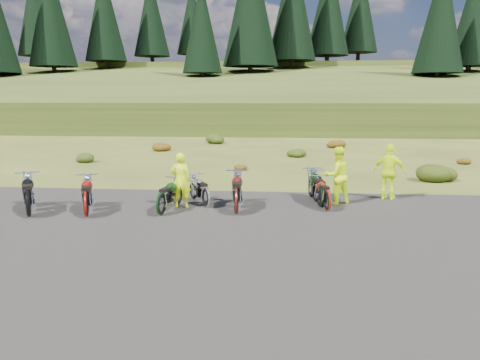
# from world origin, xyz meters

# --- Properties ---
(ground) EXTENTS (300.00, 300.00, 0.00)m
(ground) POSITION_xyz_m (0.00, 0.00, 0.00)
(ground) COLOR #3A4517
(ground) RESTS_ON ground
(gravel_pad) EXTENTS (20.00, 12.00, 0.04)m
(gravel_pad) POSITION_xyz_m (0.00, -2.00, 0.00)
(gravel_pad) COLOR black
(gravel_pad) RESTS_ON ground
(hill_slope) EXTENTS (300.00, 45.97, 9.37)m
(hill_slope) POSITION_xyz_m (0.00, 50.00, 0.00)
(hill_slope) COLOR #2F3B13
(hill_slope) RESTS_ON ground
(hill_plateau) EXTENTS (300.00, 90.00, 9.17)m
(hill_plateau) POSITION_xyz_m (0.00, 110.00, 0.00)
(hill_plateau) COLOR #2F3B13
(hill_plateau) RESTS_ON ground
(conifer_15) EXTENTS (7.92, 7.92, 20.00)m
(conifer_15) POSITION_xyz_m (-45.00, 76.00, 20.16)
(conifer_15) COLOR black
(conifer_15) RESTS_ON ground
(conifer_17) EXTENTS (7.04, 7.04, 18.00)m
(conifer_17) POSITION_xyz_m (-33.00, 57.00, 15.97)
(conifer_17) COLOR black
(conifer_17) RESTS_ON ground
(conifer_18) EXTENTS (6.60, 6.60, 17.00)m
(conifer_18) POSITION_xyz_m (-27.00, 63.00, 16.66)
(conifer_18) COLOR black
(conifer_18) RESTS_ON ground
(conifer_19) EXTENTS (6.16, 6.16, 16.00)m
(conifer_19) POSITION_xyz_m (-21.00, 69.00, 17.36)
(conifer_19) COLOR black
(conifer_19) RESTS_ON ground
(conifer_20) EXTENTS (5.72, 5.72, 15.00)m
(conifer_20) POSITION_xyz_m (-15.00, 75.00, 17.65)
(conifer_20) COLOR black
(conifer_20) RESTS_ON ground
(conifer_21) EXTENTS (5.28, 5.28, 14.00)m
(conifer_21) POSITION_xyz_m (-9.00, 50.00, 12.56)
(conifer_21) COLOR black
(conifer_21) RESTS_ON ground
(conifer_22) EXTENTS (7.92, 7.92, 20.00)m
(conifer_22) POSITION_xyz_m (-3.00, 56.00, 16.77)
(conifer_22) COLOR black
(conifer_22) RESTS_ON ground
(conifer_23) EXTENTS (7.48, 7.48, 19.00)m
(conifer_23) POSITION_xyz_m (3.00, 62.00, 17.47)
(conifer_23) COLOR black
(conifer_23) RESTS_ON ground
(conifer_24) EXTENTS (7.04, 7.04, 18.00)m
(conifer_24) POSITION_xyz_m (9.00, 68.00, 18.16)
(conifer_24) COLOR black
(conifer_24) RESTS_ON ground
(conifer_25) EXTENTS (6.60, 6.60, 17.00)m
(conifer_25) POSITION_xyz_m (15.00, 74.00, 18.66)
(conifer_25) COLOR black
(conifer_25) RESTS_ON ground
(conifer_26) EXTENTS (6.16, 6.16, 16.00)m
(conifer_26) POSITION_xyz_m (21.00, 49.00, 13.37)
(conifer_26) COLOR black
(conifer_26) RESTS_ON ground
(conifer_27) EXTENTS (5.72, 5.72, 15.00)m
(conifer_27) POSITION_xyz_m (27.00, 55.00, 14.06)
(conifer_27) COLOR black
(conifer_27) RESTS_ON ground
(shrub_1) EXTENTS (1.03, 1.03, 0.61)m
(shrub_1) POSITION_xyz_m (-9.10, 11.30, 0.31)
(shrub_1) COLOR black
(shrub_1) RESTS_ON ground
(shrub_2) EXTENTS (1.30, 1.30, 0.77)m
(shrub_2) POSITION_xyz_m (-6.20, 16.60, 0.38)
(shrub_2) COLOR #5B280B
(shrub_2) RESTS_ON ground
(shrub_3) EXTENTS (1.56, 1.56, 0.92)m
(shrub_3) POSITION_xyz_m (-3.30, 21.90, 0.46)
(shrub_3) COLOR black
(shrub_3) RESTS_ON ground
(shrub_4) EXTENTS (0.77, 0.77, 0.45)m
(shrub_4) POSITION_xyz_m (-0.40, 9.20, 0.23)
(shrub_4) COLOR #5B280B
(shrub_4) RESTS_ON ground
(shrub_5) EXTENTS (1.03, 1.03, 0.61)m
(shrub_5) POSITION_xyz_m (2.50, 14.50, 0.31)
(shrub_5) COLOR black
(shrub_5) RESTS_ON ground
(shrub_6) EXTENTS (1.30, 1.30, 0.77)m
(shrub_6) POSITION_xyz_m (5.40, 19.80, 0.38)
(shrub_6) COLOR #5B280B
(shrub_6) RESTS_ON ground
(shrub_7) EXTENTS (1.56, 1.56, 0.92)m
(shrub_7) POSITION_xyz_m (8.30, 7.10, 0.46)
(shrub_7) COLOR black
(shrub_7) RESTS_ON ground
(shrub_8) EXTENTS (0.77, 0.77, 0.45)m
(shrub_8) POSITION_xyz_m (11.20, 12.40, 0.23)
(shrub_8) COLOR #5B280B
(shrub_8) RESTS_ON ground
(motorcycle_0) EXTENTS (1.73, 2.36, 1.19)m
(motorcycle_0) POSITION_xyz_m (-5.80, -0.33, 0.00)
(motorcycle_0) COLOR black
(motorcycle_0) RESTS_ON ground
(motorcycle_1) EXTENTS (1.40, 2.26, 1.12)m
(motorcycle_1) POSITION_xyz_m (-4.10, -0.17, 0.00)
(motorcycle_1) COLOR maroon
(motorcycle_1) RESTS_ON ground
(motorcycle_2) EXTENTS (0.97, 2.02, 1.01)m
(motorcycle_2) POSITION_xyz_m (-1.93, 0.23, 0.00)
(motorcycle_2) COLOR black
(motorcycle_2) RESTS_ON ground
(motorcycle_3) EXTENTS (1.46, 1.92, 0.97)m
(motorcycle_3) POSITION_xyz_m (-0.75, 1.36, 0.00)
(motorcycle_3) COLOR silver
(motorcycle_3) RESTS_ON ground
(motorcycle_4) EXTENTS (0.91, 2.31, 1.19)m
(motorcycle_4) POSITION_xyz_m (0.31, 0.56, 0.00)
(motorcycle_4) COLOR #53110D
(motorcycle_4) RESTS_ON ground
(motorcycle_5) EXTENTS (0.94, 2.10, 1.06)m
(motorcycle_5) POSITION_xyz_m (2.99, 1.71, 0.00)
(motorcycle_5) COLOR black
(motorcycle_5) RESTS_ON ground
(motorcycle_6) EXTENTS (0.99, 1.95, 0.97)m
(motorcycle_6) POSITION_xyz_m (3.09, 1.19, 0.00)
(motorcycle_6) COLOR maroon
(motorcycle_6) RESTS_ON ground
(motorcycle_7) EXTENTS (1.01, 2.23, 1.12)m
(motorcycle_7) POSITION_xyz_m (2.91, 1.74, 0.00)
(motorcycle_7) COLOR black
(motorcycle_7) RESTS_ON ground
(person_middle) EXTENTS (0.68, 0.48, 1.77)m
(person_middle) POSITION_xyz_m (-1.55, 1.24, 0.89)
(person_middle) COLOR #D0ED0C
(person_middle) RESTS_ON ground
(person_right_a) EXTENTS (1.14, 1.04, 1.90)m
(person_right_a) POSITION_xyz_m (3.48, 2.24, 0.95)
(person_right_a) COLOR #D0ED0C
(person_right_a) RESTS_ON ground
(person_right_b) EXTENTS (1.22, 0.92, 1.93)m
(person_right_b) POSITION_xyz_m (5.37, 3.08, 0.96)
(person_right_b) COLOR #D0ED0C
(person_right_b) RESTS_ON ground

